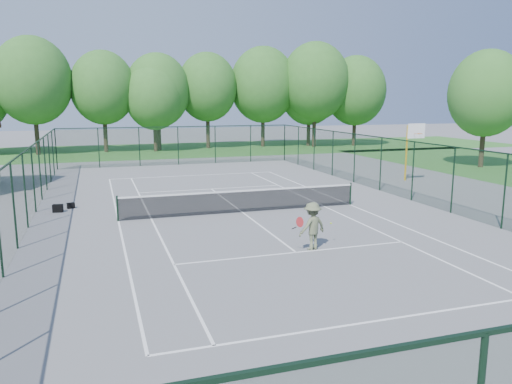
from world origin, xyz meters
TOP-DOWN VIEW (x-y plane):
  - ground at (0.00, 0.00)m, footprint 140.00×140.00m
  - grass_far at (0.00, 30.00)m, footprint 80.00×16.00m
  - court_lines at (0.00, 0.00)m, footprint 11.05×23.85m
  - tennis_net at (0.00, 0.00)m, footprint 11.08×0.08m
  - fence_enclosure at (0.00, 0.00)m, footprint 18.05×36.05m
  - tree_line_far at (0.00, 30.00)m, footprint 39.40×6.40m
  - basketball_goal at (12.46, 5.13)m, footprint 1.20×1.43m
  - tree_side at (21.72, 9.36)m, footprint 5.54×5.54m
  - sports_bag_a at (-8.03, 2.65)m, footprint 0.47×0.31m
  - sports_bag_b at (-7.50, 3.34)m, footprint 0.39×0.29m
  - tennis_player at (0.65, -6.23)m, footprint 1.80×0.90m

SIDE VIEW (x-z plane):
  - ground at x=0.00m, z-range 0.00..0.00m
  - court_lines at x=0.00m, z-range 0.00..0.01m
  - grass_far at x=0.00m, z-range 0.00..0.01m
  - sports_bag_b at x=-7.50m, z-range 0.00..0.27m
  - sports_bag_a at x=-8.03m, z-range 0.00..0.36m
  - tennis_net at x=0.00m, z-range 0.03..1.13m
  - tennis_player at x=0.65m, z-range 0.00..1.65m
  - fence_enclosure at x=0.00m, z-range 0.05..3.07m
  - basketball_goal at x=12.46m, z-range 0.74..4.39m
  - tree_side at x=21.72m, z-range 1.14..9.91m
  - tree_line_far at x=0.00m, z-range 1.14..10.84m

